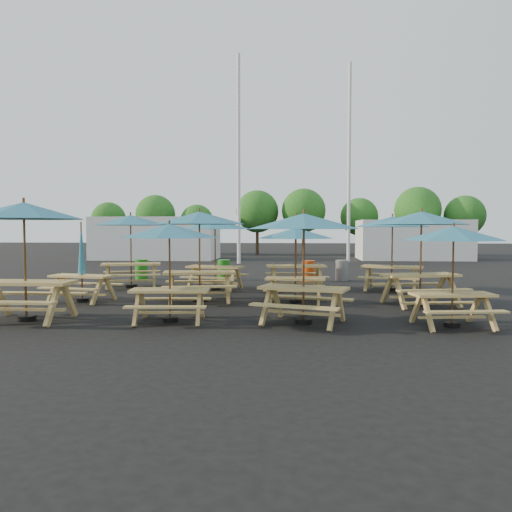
# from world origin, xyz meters

# --- Properties ---
(ground) EXTENTS (120.00, 120.00, 0.00)m
(ground) POSITION_xyz_m (0.00, 0.00, 0.00)
(ground) COLOR black
(ground) RESTS_ON ground
(picnic_unit_0) EXTENTS (2.59, 2.59, 2.57)m
(picnic_unit_0) POSITION_xyz_m (-4.48, -4.53, 2.25)
(picnic_unit_0) COLOR #AA884B
(picnic_unit_0) RESTS_ON ground
(picnic_unit_1) EXTENTS (1.94, 1.77, 2.18)m
(picnic_unit_1) POSITION_xyz_m (-4.50, -1.66, 0.89)
(picnic_unit_1) COLOR #AA884B
(picnic_unit_1) RESTS_ON ground
(picnic_unit_2) EXTENTS (3.08, 3.08, 2.48)m
(picnic_unit_2) POSITION_xyz_m (-4.25, 1.68, 2.17)
(picnic_unit_2) COLOR #AA884B
(picnic_unit_2) RESTS_ON ground
(picnic_unit_3) EXTENTS (2.28, 2.28, 2.10)m
(picnic_unit_3) POSITION_xyz_m (-1.36, -4.42, 1.84)
(picnic_unit_3) COLOR #AA884B
(picnic_unit_3) RESTS_ON ground
(picnic_unit_4) EXTENTS (2.88, 2.88, 2.47)m
(picnic_unit_4) POSITION_xyz_m (-1.31, -1.39, 2.16)
(picnic_unit_4) COLOR #AA884B
(picnic_unit_4) RESTS_ON ground
(picnic_unit_5) EXTENTS (2.75, 2.75, 2.32)m
(picnic_unit_5) POSITION_xyz_m (-1.32, 1.33, 2.03)
(picnic_unit_5) COLOR #AA884B
(picnic_unit_5) RESTS_ON ground
(picnic_unit_6) EXTENTS (2.91, 2.91, 2.32)m
(picnic_unit_6) POSITION_xyz_m (1.46, -4.38, 2.03)
(picnic_unit_6) COLOR #AA884B
(picnic_unit_6) RESTS_ON ground
(picnic_unit_7) EXTENTS (2.11, 2.11, 2.03)m
(picnic_unit_7) POSITION_xyz_m (1.29, -1.44, 1.77)
(picnic_unit_7) COLOR #AA884B
(picnic_unit_7) RESTS_ON ground
(picnic_unit_8) EXTENTS (2.72, 2.72, 2.43)m
(picnic_unit_8) POSITION_xyz_m (1.31, 1.47, 2.13)
(picnic_unit_8) COLOR #AA884B
(picnic_unit_8) RESTS_ON ground
(picnic_unit_9) EXTENTS (2.33, 2.33, 2.05)m
(picnic_unit_9) POSITION_xyz_m (4.44, -4.50, 1.79)
(picnic_unit_9) COLOR #AA884B
(picnic_unit_9) RESTS_ON ground
(picnic_unit_10) EXTENTS (3.01, 3.01, 2.45)m
(picnic_unit_10) POSITION_xyz_m (4.51, -1.63, 2.15)
(picnic_unit_10) COLOR #AA884B
(picnic_unit_10) RESTS_ON ground
(picnic_unit_11) EXTENTS (3.02, 3.02, 2.41)m
(picnic_unit_11) POSITION_xyz_m (4.37, 1.45, 2.11)
(picnic_unit_11) COLOR #AA884B
(picnic_unit_11) RESTS_ON ground
(waste_bin_0) EXTENTS (0.49, 0.49, 0.79)m
(waste_bin_0) POSITION_xyz_m (-4.75, 4.38, 0.40)
(waste_bin_0) COLOR #1D7F17
(waste_bin_0) RESTS_ON ground
(waste_bin_1) EXTENTS (0.49, 0.49, 0.79)m
(waste_bin_1) POSITION_xyz_m (-1.49, 4.43, 0.40)
(waste_bin_1) COLOR #1D7F17
(waste_bin_1) RESTS_ON ground
(waste_bin_2) EXTENTS (0.49, 0.49, 0.79)m
(waste_bin_2) POSITION_xyz_m (1.79, 4.18, 0.40)
(waste_bin_2) COLOR #D0410C
(waste_bin_2) RESTS_ON ground
(waste_bin_3) EXTENTS (0.49, 0.49, 0.79)m
(waste_bin_3) POSITION_xyz_m (3.07, 4.56, 0.40)
(waste_bin_3) COLOR gray
(waste_bin_3) RESTS_ON ground
(mast_0) EXTENTS (0.20, 0.20, 12.00)m
(mast_0) POSITION_xyz_m (-2.00, 14.00, 6.00)
(mast_0) COLOR silver
(mast_0) RESTS_ON ground
(mast_1) EXTENTS (0.20, 0.20, 12.00)m
(mast_1) POSITION_xyz_m (4.50, 16.00, 6.00)
(mast_1) COLOR silver
(mast_1) RESTS_ON ground
(event_tent_0) EXTENTS (8.00, 4.00, 2.80)m
(event_tent_0) POSITION_xyz_m (-8.00, 18.00, 1.40)
(event_tent_0) COLOR silver
(event_tent_0) RESTS_ON ground
(event_tent_1) EXTENTS (7.00, 4.00, 2.60)m
(event_tent_1) POSITION_xyz_m (9.00, 19.00, 1.30)
(event_tent_1) COLOR silver
(event_tent_1) RESTS_ON ground
(tree_0) EXTENTS (2.80, 2.80, 4.24)m
(tree_0) POSITION_xyz_m (-14.07, 25.25, 2.83)
(tree_0) COLOR #382314
(tree_0) RESTS_ON ground
(tree_1) EXTENTS (3.11, 3.11, 4.72)m
(tree_1) POSITION_xyz_m (-9.74, 23.90, 3.15)
(tree_1) COLOR #382314
(tree_1) RESTS_ON ground
(tree_2) EXTENTS (2.59, 2.59, 3.93)m
(tree_2) POSITION_xyz_m (-6.39, 23.65, 2.62)
(tree_2) COLOR #382314
(tree_2) RESTS_ON ground
(tree_3) EXTENTS (3.36, 3.36, 5.09)m
(tree_3) POSITION_xyz_m (-1.75, 24.72, 3.41)
(tree_3) COLOR #382314
(tree_3) RESTS_ON ground
(tree_4) EXTENTS (3.41, 3.41, 5.17)m
(tree_4) POSITION_xyz_m (1.90, 24.26, 3.46)
(tree_4) COLOR #382314
(tree_4) RESTS_ON ground
(tree_5) EXTENTS (2.94, 2.94, 4.45)m
(tree_5) POSITION_xyz_m (6.22, 24.67, 2.97)
(tree_5) COLOR #382314
(tree_5) RESTS_ON ground
(tree_6) EXTENTS (3.38, 3.38, 5.13)m
(tree_6) POSITION_xyz_m (10.23, 22.90, 3.43)
(tree_6) COLOR #382314
(tree_6) RESTS_ON ground
(tree_7) EXTENTS (2.95, 2.95, 4.48)m
(tree_7) POSITION_xyz_m (13.63, 22.92, 2.99)
(tree_7) COLOR #382314
(tree_7) RESTS_ON ground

